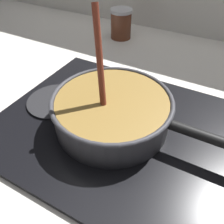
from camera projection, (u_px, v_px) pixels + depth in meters
ground at (92, 166)px, 0.52m from camera, size 2.40×1.60×0.04m
hob_plate at (112, 125)px, 0.59m from camera, size 0.56×0.48×0.01m
burner_ring at (112, 122)px, 0.58m from camera, size 0.16×0.16×0.01m
spare_burner at (55, 101)px, 0.64m from camera, size 0.15×0.15×0.01m
cooking_pan at (113, 110)px, 0.55m from camera, size 0.44×0.29×0.28m
condiment_jar at (121, 24)px, 0.96m from camera, size 0.09×0.09×0.12m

